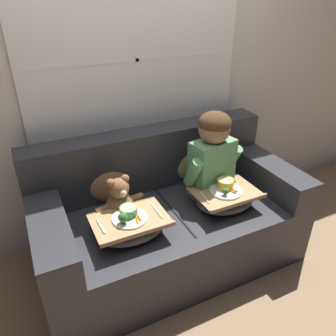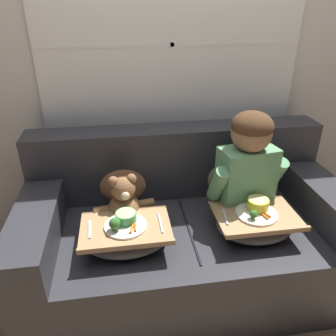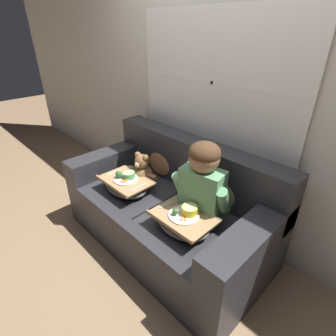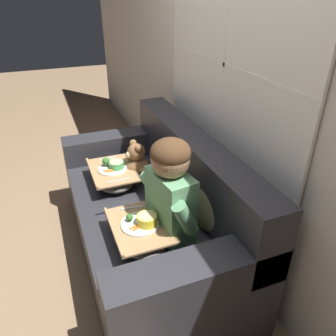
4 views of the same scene
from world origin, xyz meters
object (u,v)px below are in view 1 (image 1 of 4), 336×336
throw_pillow_behind_teddy (108,178)px  lap_tray_teddy (130,226)px  couch (167,218)px  teddy_bear (120,201)px  lap_tray_child (225,198)px  child_figure (213,151)px  throw_pillow_behind_child (195,159)px

throw_pillow_behind_teddy → lap_tray_teddy: (-0.00, -0.45, -0.11)m
throw_pillow_behind_teddy → couch: bearing=-32.5°
couch → throw_pillow_behind_teddy: 0.53m
throw_pillow_behind_teddy → teddy_bear: (0.00, -0.25, -0.04)m
lap_tray_child → couch: bearing=149.1°
throw_pillow_behind_teddy → child_figure: (0.72, -0.25, 0.18)m
throw_pillow_behind_child → lap_tray_child: 0.46m
child_figure → lap_tray_child: child_figure is taller
couch → lap_tray_teddy: bearing=-149.0°
teddy_bear → throw_pillow_behind_child: bearing=19.4°
couch → child_figure: 0.61m
teddy_bear → lap_tray_child: 0.75m
teddy_bear → throw_pillow_behind_teddy: bearing=90.1°
lap_tray_child → lap_tray_teddy: bearing=-179.9°
throw_pillow_behind_teddy → lap_tray_child: 0.85m
couch → throw_pillow_behind_child: size_ratio=4.73×
couch → lap_tray_child: bearing=-30.9°
teddy_bear → lap_tray_child: size_ratio=0.77×
throw_pillow_behind_child → couch: bearing=-147.5°
couch → throw_pillow_behind_child: couch is taller
child_figure → couch: bearing=176.7°
throw_pillow_behind_child → lap_tray_teddy: bearing=-148.2°
lap_tray_teddy → teddy_bear: bearing=89.7°
child_figure → lap_tray_child: size_ratio=1.44×
throw_pillow_behind_teddy → teddy_bear: bearing=-89.9°
throw_pillow_behind_child → child_figure: 0.31m
teddy_bear → lap_tray_child: bearing=-14.9°
throw_pillow_behind_child → lap_tray_teddy: 0.85m
child_figure → lap_tray_teddy: child_figure is taller
couch → teddy_bear: couch is taller
child_figure → lap_tray_teddy: size_ratio=1.38×
throw_pillow_behind_child → throw_pillow_behind_teddy: 0.72m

